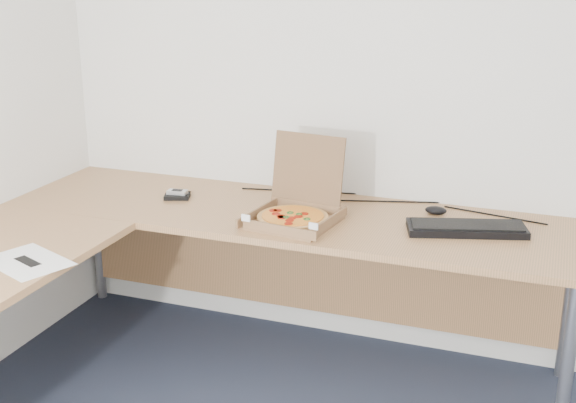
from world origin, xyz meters
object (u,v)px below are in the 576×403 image
at_px(desk, 175,242).
at_px(wallet, 177,196).
at_px(keyboard, 466,229).
at_px(pizza_box, 294,213).
at_px(drinking_glass, 333,198).

bearing_deg(desk, wallet, 116.62).
bearing_deg(keyboard, desk, -174.75).
distance_m(pizza_box, drinking_glass, 0.22).
bearing_deg(wallet, pizza_box, -32.05).
bearing_deg(drinking_glass, pizza_box, -119.21).
xyz_separation_m(desk, keyboard, (1.09, 0.44, 0.04)).
height_order(desk, keyboard, keyboard).
distance_m(pizza_box, keyboard, 0.71).
relative_size(desk, wallet, 22.05).
height_order(desk, wallet, wallet).
relative_size(desk, keyboard, 5.29).
xyz_separation_m(pizza_box, drinking_glass, (0.11, 0.20, 0.02)).
relative_size(desk, pizza_box, 6.47).
distance_m(pizza_box, wallet, 0.64).
bearing_deg(desk, pizza_box, 37.99).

